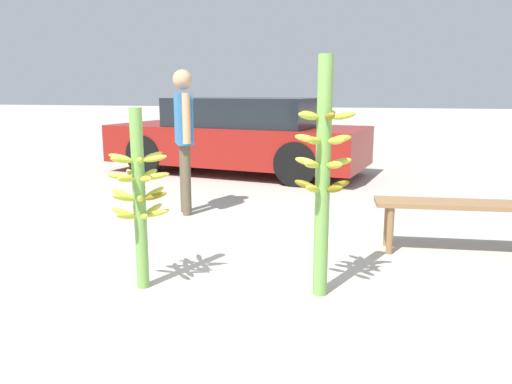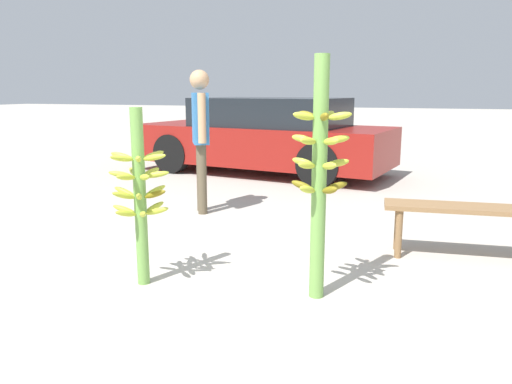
{
  "view_description": "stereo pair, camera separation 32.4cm",
  "coord_description": "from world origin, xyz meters",
  "px_view_note": "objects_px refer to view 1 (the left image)",
  "views": [
    {
      "loc": [
        1.03,
        -2.9,
        1.45
      ],
      "look_at": [
        0.1,
        0.69,
        0.69
      ],
      "focal_mm": 35.0,
      "sensor_mm": 36.0,
      "label": 1
    },
    {
      "loc": [
        1.34,
        -2.81,
        1.45
      ],
      "look_at": [
        0.1,
        0.69,
        0.69
      ],
      "focal_mm": 35.0,
      "sensor_mm": 36.0,
      "label": 2
    }
  ],
  "objects_px": {
    "vendor_person": "(184,128)",
    "parked_car": "(239,136)",
    "banana_stalk_left": "(139,194)",
    "market_bench": "(458,210)",
    "banana_stalk_center": "(323,171)"
  },
  "relations": [
    {
      "from": "banana_stalk_left",
      "to": "vendor_person",
      "type": "relative_size",
      "value": 0.79
    },
    {
      "from": "vendor_person",
      "to": "parked_car",
      "type": "relative_size",
      "value": 0.36
    },
    {
      "from": "banana_stalk_left",
      "to": "market_bench",
      "type": "relative_size",
      "value": 0.9
    },
    {
      "from": "banana_stalk_left",
      "to": "parked_car",
      "type": "bearing_deg",
      "value": 98.76
    },
    {
      "from": "banana_stalk_left",
      "to": "parked_car",
      "type": "height_order",
      "value": "banana_stalk_left"
    },
    {
      "from": "market_bench",
      "to": "banana_stalk_center",
      "type": "bearing_deg",
      "value": -136.48
    },
    {
      "from": "banana_stalk_left",
      "to": "parked_car",
      "type": "xyz_separation_m",
      "value": [
        -0.81,
        5.23,
        -0.06
      ]
    },
    {
      "from": "vendor_person",
      "to": "market_bench",
      "type": "distance_m",
      "value": 3.09
    },
    {
      "from": "banana_stalk_center",
      "to": "vendor_person",
      "type": "distance_m",
      "value": 2.75
    },
    {
      "from": "banana_stalk_center",
      "to": "parked_car",
      "type": "xyz_separation_m",
      "value": [
        -2.1,
        5.02,
        -0.25
      ]
    },
    {
      "from": "vendor_person",
      "to": "parked_car",
      "type": "distance_m",
      "value": 3.05
    },
    {
      "from": "vendor_person",
      "to": "banana_stalk_left",
      "type": "bearing_deg",
      "value": -15.75
    },
    {
      "from": "market_bench",
      "to": "parked_car",
      "type": "bearing_deg",
      "value": 123.97
    },
    {
      "from": "banana_stalk_left",
      "to": "market_bench",
      "type": "distance_m",
      "value": 2.79
    },
    {
      "from": "market_bench",
      "to": "vendor_person",
      "type": "bearing_deg",
      "value": 159.43
    }
  ]
}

